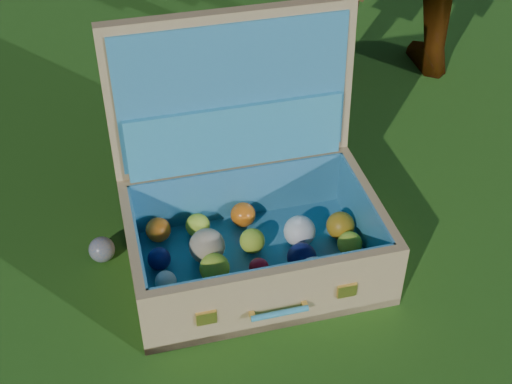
% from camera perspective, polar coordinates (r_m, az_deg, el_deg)
% --- Properties ---
extents(ground, '(60.00, 60.00, 0.00)m').
position_cam_1_polar(ground, '(1.59, 6.49, -7.66)').
color(ground, '#215114').
rests_on(ground, ground).
extents(stray_ball, '(0.06, 0.06, 0.06)m').
position_cam_1_polar(stray_ball, '(1.66, -12.23, -4.51)').
color(stray_ball, '#396395').
rests_on(stray_ball, ground).
extents(suitcase, '(0.64, 0.55, 0.53)m').
position_cam_1_polar(suitcase, '(1.57, -0.63, -0.59)').
color(suitcase, tan).
rests_on(suitcase, ground).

